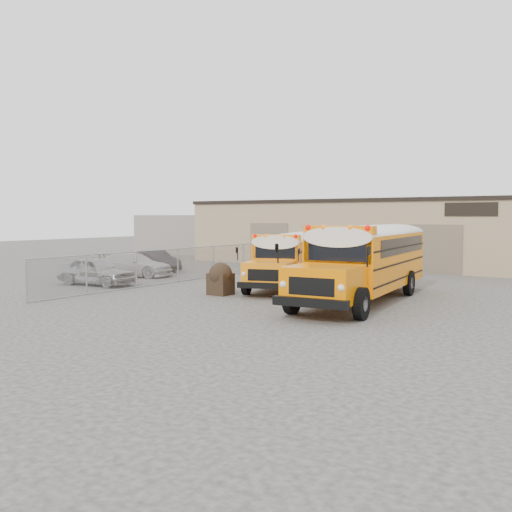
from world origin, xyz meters
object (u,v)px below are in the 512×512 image
Objects in this scene: school_bus_left at (311,249)px; car_white at (133,265)px; school_bus_right at (404,248)px; car_silver at (96,271)px; tarp_bundle at (221,278)px; car_dark at (155,261)px.

school_bus_left reaches higher than car_white.
school_bus_right is 15.31m from car_white.
tarp_bundle is at bearing -91.45° from car_silver.
car_dark is (-1.08, 2.92, -0.02)m from car_white.
tarp_bundle is 0.31× the size of car_white.
tarp_bundle is 11.90m from car_dark.
school_bus_right is at bearing -60.40° from car_silver.
car_white reaches higher than car_dark.
school_bus_right reaches higher than school_bus_left.
school_bus_right is (6.21, -1.28, 0.29)m from school_bus_left.
school_bus_left is 10.03m from tarp_bundle.
car_white is 3.11m from car_dark.
school_bus_right is at bearing -11.61° from school_bus_left.
tarp_bundle is 0.34× the size of car_silver.
school_bus_left is at bearing -54.18° from car_dark.
school_bus_left is at bearing -66.18° from car_white.
tarp_bundle is at bearing -121.35° from school_bus_right.
school_bus_right is at bearing -67.12° from car_dark.
school_bus_right is 7.70× the size of tarp_bundle.
car_white is (-8.10, -6.59, -0.87)m from school_bus_left.
tarp_bundle is at bearing -107.85° from car_dark.
car_silver is at bearing -144.99° from car_dark.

